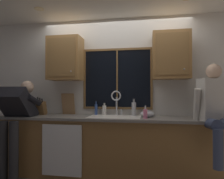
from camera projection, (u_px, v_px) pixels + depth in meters
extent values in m
cube|color=silver|center=(116.00, 94.00, 3.52)|extent=(5.92, 0.12, 2.55)
cylinder|color=#FFEAB2|center=(39.00, 9.00, 3.07)|extent=(0.14, 0.14, 0.01)
cube|color=black|center=(117.00, 79.00, 3.45)|extent=(1.10, 0.02, 0.95)
cube|color=brown|center=(117.00, 49.00, 3.45)|extent=(1.17, 0.02, 0.04)
cube|color=brown|center=(117.00, 108.00, 3.43)|extent=(1.17, 0.02, 0.04)
cube|color=brown|center=(85.00, 79.00, 3.54)|extent=(0.03, 0.02, 0.95)
cube|color=brown|center=(152.00, 78.00, 3.35)|extent=(0.03, 0.02, 0.95)
cube|color=brown|center=(117.00, 79.00, 3.44)|extent=(0.02, 0.02, 0.95)
cube|color=olive|center=(112.00, 148.00, 3.17)|extent=(3.52, 0.58, 0.88)
cube|color=slate|center=(112.00, 118.00, 3.15)|extent=(3.58, 0.62, 0.04)
cube|color=white|center=(62.00, 150.00, 2.97)|extent=(0.60, 0.02, 0.74)
cube|color=#9E703D|center=(65.00, 59.00, 3.45)|extent=(0.56, 0.33, 0.72)
cube|color=olive|center=(61.00, 57.00, 3.28)|extent=(0.48, 0.01, 0.62)
sphere|color=#B2B2B7|center=(71.00, 71.00, 3.24)|extent=(0.02, 0.02, 0.02)
cube|color=#9E703D|center=(171.00, 56.00, 3.16)|extent=(0.56, 0.33, 0.72)
cube|color=olive|center=(172.00, 54.00, 2.99)|extent=(0.48, 0.01, 0.62)
sphere|color=#B2B2B7|center=(184.00, 69.00, 2.95)|extent=(0.02, 0.02, 0.02)
cube|color=white|center=(115.00, 117.00, 3.15)|extent=(0.80, 0.46, 0.02)
cube|color=beige|center=(102.00, 124.00, 3.19)|extent=(0.36, 0.42, 0.20)
cube|color=beige|center=(127.00, 124.00, 3.12)|extent=(0.36, 0.42, 0.20)
cube|color=white|center=(115.00, 124.00, 3.15)|extent=(0.04, 0.42, 0.20)
cylinder|color=silver|center=(117.00, 106.00, 3.37)|extent=(0.03, 0.03, 0.30)
torus|color=silver|center=(116.00, 96.00, 3.32)|extent=(0.16, 0.02, 0.16)
cylinder|color=silver|center=(121.00, 112.00, 3.36)|extent=(0.03, 0.03, 0.09)
cylinder|color=#262628|center=(3.00, 152.00, 2.96)|extent=(0.13, 0.13, 0.88)
cylinder|color=#262628|center=(14.00, 152.00, 2.93)|extent=(0.13, 0.13, 0.88)
cube|color=black|center=(17.00, 105.00, 3.15)|extent=(0.44, 0.55, 0.58)
sphere|color=beige|center=(27.00, 87.00, 3.41)|extent=(0.21, 0.21, 0.21)
cylinder|color=black|center=(12.00, 102.00, 3.36)|extent=(0.09, 0.52, 0.26)
cylinder|color=black|center=(37.00, 102.00, 3.29)|extent=(0.09, 0.52, 0.26)
cylinder|color=#384260|center=(212.00, 124.00, 2.55)|extent=(0.14, 0.43, 0.16)
cylinder|color=#384260|center=(218.00, 149.00, 2.33)|extent=(0.11, 0.11, 0.46)
cube|color=beige|center=(214.00, 99.00, 2.76)|extent=(0.44, 0.33, 0.56)
sphere|color=beige|center=(214.00, 71.00, 2.76)|extent=(0.20, 0.20, 0.20)
cylinder|color=beige|center=(197.00, 105.00, 2.75)|extent=(0.08, 0.20, 0.47)
cube|color=brown|center=(42.00, 109.00, 3.43)|extent=(0.12, 0.18, 0.25)
cylinder|color=black|center=(38.00, 100.00, 3.38)|extent=(0.02, 0.05, 0.09)
cylinder|color=black|center=(40.00, 100.00, 3.38)|extent=(0.02, 0.04, 0.08)
cylinder|color=black|center=(42.00, 100.00, 3.38)|extent=(0.02, 0.04, 0.06)
cube|color=#997047|center=(68.00, 104.00, 3.51)|extent=(0.22, 0.09, 0.36)
ellipsoid|color=#B7B7BC|center=(147.00, 114.00, 3.10)|extent=(0.21, 0.21, 0.11)
cylinder|color=pink|center=(145.00, 114.00, 2.93)|extent=(0.06, 0.06, 0.14)
cylinder|color=silver|center=(145.00, 108.00, 2.93)|extent=(0.02, 0.02, 0.04)
cylinder|color=silver|center=(145.00, 106.00, 2.92)|extent=(0.01, 0.04, 0.01)
cylinder|color=#B7B7BC|center=(134.00, 109.00, 3.30)|extent=(0.07, 0.07, 0.21)
cylinder|color=#929296|center=(134.00, 101.00, 3.30)|extent=(0.03, 0.03, 0.05)
cylinder|color=black|center=(134.00, 99.00, 3.31)|extent=(0.04, 0.04, 0.01)
cylinder|color=silver|center=(104.00, 110.00, 3.40)|extent=(0.07, 0.07, 0.16)
cylinder|color=#B3AFA7|center=(104.00, 104.00, 3.40)|extent=(0.03, 0.03, 0.04)
cylinder|color=black|center=(104.00, 103.00, 3.40)|extent=(0.03, 0.03, 0.01)
cylinder|color=#334C8C|center=(96.00, 110.00, 3.43)|extent=(0.05, 0.05, 0.18)
cylinder|color=navy|center=(96.00, 103.00, 3.43)|extent=(0.02, 0.02, 0.04)
cylinder|color=black|center=(96.00, 101.00, 3.43)|extent=(0.03, 0.03, 0.01)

